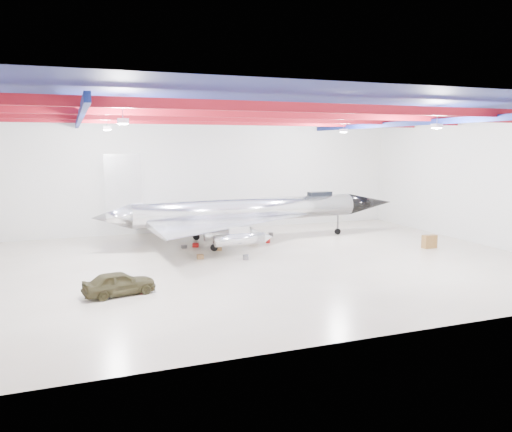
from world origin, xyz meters
name	(u,v)px	position (x,y,z in m)	size (l,w,h in m)	color
floor	(262,262)	(0.00, 0.00, 0.00)	(40.00, 40.00, 0.00)	#C0B098
wall_back	(208,175)	(0.00, 15.00, 5.50)	(40.00, 40.00, 0.00)	silver
wall_right	(482,180)	(20.00, 0.00, 5.50)	(30.00, 30.00, 0.00)	silver
ceiling	(262,108)	(0.00, 0.00, 11.00)	(40.00, 40.00, 0.00)	#0A0F38
ceiling_structure	(262,118)	(0.00, 0.00, 10.32)	(39.50, 29.50, 1.08)	maroon
jet_aircraft	(248,213)	(1.69, 7.69, 2.54)	(28.47, 16.98, 7.76)	silver
jeep	(119,283)	(-10.40, -4.55, 0.69)	(1.63, 4.05, 1.38)	#36311B
desk	(429,242)	(14.83, -0.05, 0.54)	(1.19, 0.59, 1.09)	brown
crate_ply	(200,257)	(-3.90, 2.63, 0.17)	(0.48, 0.39, 0.34)	olive
toolbox_red	(196,245)	(-3.20, 7.01, 0.17)	(0.49, 0.39, 0.34)	maroon
engine_drum	(246,257)	(-0.80, 1.21, 0.19)	(0.42, 0.42, 0.38)	#59595B
parts_bin	(253,241)	(1.90, 6.98, 0.21)	(0.61, 0.48, 0.42)	olive
crate_small	(184,247)	(-4.23, 6.87, 0.14)	(0.40, 0.32, 0.28)	#59595B
tool_chest	(268,241)	(3.13, 6.64, 0.18)	(0.39, 0.39, 0.35)	maroon
oil_barrel	(219,248)	(-1.76, 5.11, 0.18)	(0.50, 0.40, 0.35)	olive
spares_box	(271,234)	(4.47, 9.27, 0.20)	(0.44, 0.44, 0.40)	#59595B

